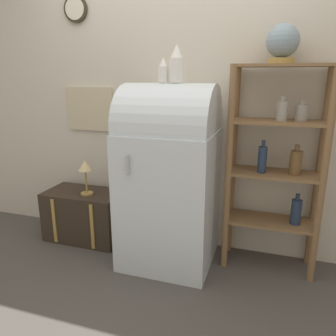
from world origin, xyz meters
The scene contains 9 objects.
ground_plane centered at (0.00, 0.00, 0.00)m, with size 12.00×12.00×0.00m, color #4C4742.
wall_back centered at (-0.01, 0.57, 1.35)m, with size 7.00×0.09×2.70m.
refrigerator centered at (0.00, 0.21, 0.75)m, with size 0.71×0.70×1.44m.
suitcase_trunk centered at (-0.86, 0.32, 0.23)m, with size 0.70×0.40×0.46m.
shelf_unit centered at (0.79, 0.37, 0.88)m, with size 0.70×0.32×1.57m.
globe centered at (0.76, 0.39, 1.71)m, with size 0.22×0.22×0.26m.
vase_left centered at (-0.05, 0.22, 1.52)m, with size 0.07×0.07×0.18m.
vase_center centered at (0.05, 0.23, 1.56)m, with size 0.11×0.11×0.27m.
desk_lamp centered at (-0.80, 0.27, 0.70)m, with size 0.13×0.13×0.31m.
Camera 1 is at (0.75, -2.13, 1.49)m, focal length 35.00 mm.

